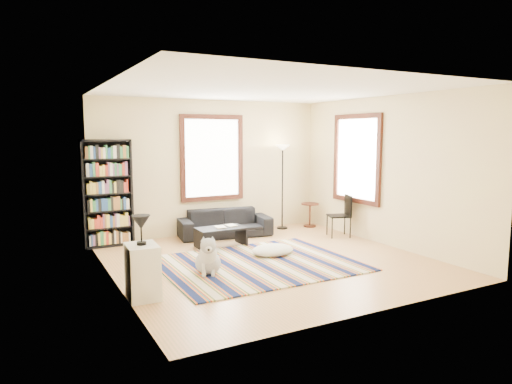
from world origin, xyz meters
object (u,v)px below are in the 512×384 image
bookshelf (107,193)px  side_table (310,215)px  sofa (225,223)px  floor_lamp (282,187)px  white_cabinet (143,271)px  dog (208,255)px  floor_cushion (273,250)px  folding_chair (339,216)px  coffee_table (221,237)px

bookshelf → side_table: bookshelf is taller
sofa → bookshelf: bearing=-178.6°
side_table → floor_lamp: bearing=170.4°
bookshelf → white_cabinet: (-0.12, -3.06, -0.65)m
bookshelf → dog: 2.79m
sofa → white_cabinet: 3.68m
floor_cushion → dog: bearing=-161.4°
dog → folding_chair: bearing=38.2°
coffee_table → side_table: (2.53, 0.75, 0.09)m
sofa → floor_cushion: (0.12, -1.77, -0.18)m
sofa → side_table: sofa is taller
floor_lamp → floor_cushion: bearing=-125.3°
floor_cushion → dog: dog is taller
white_cabinet → side_table: bearing=34.3°
coffee_table → white_cabinet: 2.83m
coffee_table → floor_cushion: bearing=-61.6°
sofa → side_table: bearing=7.8°
folding_chair → sofa: bearing=171.8°
coffee_table → side_table: 2.64m
bookshelf → dog: (0.99, -2.51, -0.70)m
bookshelf → dog: size_ratio=3.38×
floor_lamp → side_table: bearing=-9.6°
white_cabinet → dog: 1.25m
bookshelf → dog: bearing=-68.4°
folding_chair → white_cabinet: (-4.45, -1.67, -0.08)m
sofa → side_table: 2.11m
bookshelf → floor_cushion: bearing=-40.5°
folding_chair → white_cabinet: bearing=-139.0°
folding_chair → dog: 3.52m
white_cabinet → folding_chair: bearing=23.2°
sofa → floor_lamp: size_ratio=1.01×
coffee_table → dog: 1.71m
side_table → folding_chair: (-0.05, -1.11, 0.16)m
bookshelf → white_cabinet: bookshelf is taller
floor_cushion → folding_chair: (1.94, 0.65, 0.33)m
dog → floor_cushion: bearing=38.3°
sofa → dog: 2.58m
folding_chair → floor_cushion: bearing=-141.1°
sofa → folding_chair: folding_chair is taller
bookshelf → folding_chair: size_ratio=2.33×
white_cabinet → dog: (1.12, 0.55, -0.05)m
coffee_table → white_cabinet: size_ratio=1.29×
sofa → floor_cushion: bearing=-78.0°
floor_cushion → folding_chair: size_ratio=0.89×
sofa → folding_chair: 2.35m
bookshelf → folding_chair: 4.58m
coffee_table → side_table: size_ratio=1.67×
folding_chair → white_cabinet: 4.75m
side_table → sofa: bearing=179.7°
floor_cushion → coffee_table: bearing=118.4°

